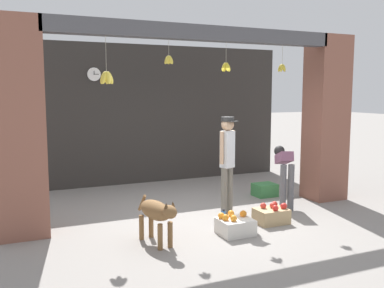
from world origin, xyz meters
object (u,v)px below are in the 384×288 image
fruit_crate_apples (272,215)px  fruit_crate_oranges (235,225)px  shopkeeper (227,157)px  worker_stooping (284,168)px  wall_clock (94,74)px  produce_box_green (265,190)px  water_bottle (223,219)px  dog (157,213)px

fruit_crate_apples → fruit_crate_oranges: bearing=-163.3°
shopkeeper → worker_stooping: size_ratio=1.56×
shopkeeper → worker_stooping: shopkeeper is taller
fruit_crate_oranges → wall_clock: wall_clock is taller
shopkeeper → produce_box_green: size_ratio=3.86×
produce_box_green → wall_clock: wall_clock is taller
produce_box_green → water_bottle: size_ratio=1.52×
shopkeeper → worker_stooping: (1.20, 0.03, -0.28)m
shopkeeper → water_bottle: 1.10m
dog → wall_clock: size_ratio=3.12×
shopkeeper → fruit_crate_oranges: shopkeeper is taller
fruit_crate_apples → water_bottle: (-0.82, 0.11, -0.00)m
dog → worker_stooping: 2.91m
dog → worker_stooping: bearing=95.5°
dog → shopkeeper: shopkeeper is taller
dog → fruit_crate_apples: (2.01, 0.17, -0.32)m
worker_stooping → water_bottle: size_ratio=3.76×
shopkeeper → wall_clock: (-1.61, 3.09, 1.48)m
shopkeeper → dog: bearing=9.1°
shopkeeper → fruit_crate_oranges: size_ratio=3.45×
worker_stooping → wall_clock: (-2.81, 3.06, 1.76)m
produce_box_green → fruit_crate_oranges: bearing=-133.3°
fruit_crate_apples → produce_box_green: 1.80m
shopkeeper → fruit_crate_apples: bearing=103.3°
produce_box_green → water_bottle: 2.25m
water_bottle → fruit_crate_oranges: bearing=-89.1°
dog → water_bottle: size_ratio=3.32×
fruit_crate_oranges → fruit_crate_apples: same height
water_bottle → wall_clock: 4.52m
produce_box_green → wall_clock: size_ratio=1.42×
dog → water_bottle: bearing=91.2°
fruit_crate_apples → produce_box_green: size_ratio=1.16×
fruit_crate_oranges → wall_clock: 4.82m
dog → fruit_crate_oranges: bearing=74.2°
wall_clock → produce_box_green: bearing=-36.8°
worker_stooping → wall_clock: wall_clock is taller
shopkeeper → wall_clock: bearing=-82.3°
dog → worker_stooping: size_ratio=0.89×
shopkeeper → water_bottle: size_ratio=5.86×
dog → water_bottle: dog is taller
dog → fruit_crate_apples: size_ratio=1.89×
produce_box_green → water_bottle: bearing=-139.7°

